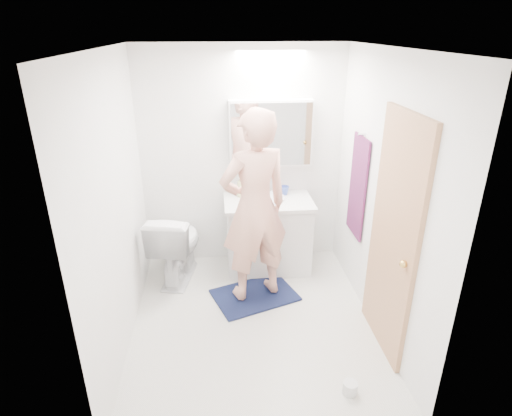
{
  "coord_description": "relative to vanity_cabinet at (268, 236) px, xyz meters",
  "views": [
    {
      "loc": [
        -0.3,
        -3.19,
        2.55
      ],
      "look_at": [
        0.05,
        0.25,
        1.05
      ],
      "focal_mm": 29.63,
      "sensor_mm": 36.0,
      "label": 1
    }
  ],
  "objects": [
    {
      "name": "floor",
      "position": [
        -0.26,
        -0.96,
        -0.39
      ],
      "size": [
        2.5,
        2.5,
        0.0
      ],
      "primitive_type": "plane",
      "color": "silver",
      "rests_on": "ground"
    },
    {
      "name": "ceiling",
      "position": [
        -0.26,
        -0.96,
        2.01
      ],
      "size": [
        2.5,
        2.5,
        0.0
      ],
      "primitive_type": "plane",
      "rotation": [
        3.14,
        0.0,
        0.0
      ],
      "color": "white",
      "rests_on": "floor"
    },
    {
      "name": "wall_back",
      "position": [
        -0.26,
        0.29,
        0.81
      ],
      "size": [
        2.5,
        0.0,
        2.5
      ],
      "primitive_type": "plane",
      "rotation": [
        1.57,
        0.0,
        0.0
      ],
      "color": "white",
      "rests_on": "floor"
    },
    {
      "name": "wall_front",
      "position": [
        -0.26,
        -2.21,
        0.81
      ],
      "size": [
        2.5,
        0.0,
        2.5
      ],
      "primitive_type": "plane",
      "rotation": [
        -1.57,
        0.0,
        0.0
      ],
      "color": "white",
      "rests_on": "floor"
    },
    {
      "name": "wall_left",
      "position": [
        -1.36,
        -0.96,
        0.81
      ],
      "size": [
        0.0,
        2.5,
        2.5
      ],
      "primitive_type": "plane",
      "rotation": [
        1.57,
        0.0,
        1.57
      ],
      "color": "white",
      "rests_on": "floor"
    },
    {
      "name": "wall_right",
      "position": [
        0.84,
        -0.96,
        0.81
      ],
      "size": [
        0.0,
        2.5,
        2.5
      ],
      "primitive_type": "plane",
      "rotation": [
        1.57,
        0.0,
        -1.57
      ],
      "color": "white",
      "rests_on": "floor"
    },
    {
      "name": "vanity_cabinet",
      "position": [
        0.0,
        0.0,
        0.0
      ],
      "size": [
        0.9,
        0.55,
        0.78
      ],
      "primitive_type": "cube",
      "color": "silver",
      "rests_on": "floor"
    },
    {
      "name": "countertop",
      "position": [
        0.0,
        -0.0,
        0.41
      ],
      "size": [
        0.95,
        0.58,
        0.04
      ],
      "primitive_type": "cube",
      "color": "white",
      "rests_on": "vanity_cabinet"
    },
    {
      "name": "sink_basin",
      "position": [
        0.0,
        0.03,
        0.45
      ],
      "size": [
        0.36,
        0.36,
        0.03
      ],
      "primitive_type": "cylinder",
      "color": "white",
      "rests_on": "countertop"
    },
    {
      "name": "faucet",
      "position": [
        0.0,
        0.22,
        0.51
      ],
      "size": [
        0.02,
        0.02,
        0.16
      ],
      "primitive_type": "cylinder",
      "color": "silver",
      "rests_on": "countertop"
    },
    {
      "name": "medicine_cabinet",
      "position": [
        0.04,
        0.21,
        1.11
      ],
      "size": [
        0.88,
        0.14,
        0.7
      ],
      "primitive_type": "cube",
      "color": "white",
      "rests_on": "wall_back"
    },
    {
      "name": "mirror_panel",
      "position": [
        0.04,
        0.13,
        1.11
      ],
      "size": [
        0.84,
        0.01,
        0.66
      ],
      "primitive_type": "cube",
      "color": "silver",
      "rests_on": "medicine_cabinet"
    },
    {
      "name": "toilet",
      "position": [
        -1.0,
        -0.11,
        0.01
      ],
      "size": [
        0.6,
        0.86,
        0.8
      ],
      "primitive_type": "imported",
      "rotation": [
        0.0,
        0.0,
        2.93
      ],
      "color": "white",
      "rests_on": "floor"
    },
    {
      "name": "bath_rug",
      "position": [
        -0.2,
        -0.56,
        -0.38
      ],
      "size": [
        0.94,
        0.79,
        0.02
      ],
      "primitive_type": "cube",
      "rotation": [
        0.0,
        0.0,
        0.34
      ],
      "color": "#13183B",
      "rests_on": "floor"
    },
    {
      "name": "person",
      "position": [
        -0.2,
        -0.56,
        0.59
      ],
      "size": [
        0.79,
        0.65,
        1.87
      ],
      "primitive_type": "imported",
      "rotation": [
        0.0,
        0.0,
        3.49
      ],
      "color": "#DF9C85",
      "rests_on": "bath_rug"
    },
    {
      "name": "door",
      "position": [
        0.82,
        -1.31,
        0.61
      ],
      "size": [
        0.04,
        0.8,
        2.0
      ],
      "primitive_type": "cube",
      "color": "tan",
      "rests_on": "wall_right"
    },
    {
      "name": "door_knob",
      "position": [
        0.78,
        -1.61,
        0.56
      ],
      "size": [
        0.06,
        0.06,
        0.06
      ],
      "primitive_type": "sphere",
      "color": "gold",
      "rests_on": "door"
    },
    {
      "name": "towel",
      "position": [
        0.82,
        -0.41,
        0.71
      ],
      "size": [
        0.02,
        0.42,
        1.0
      ],
      "primitive_type": "cube",
      "color": "black",
      "rests_on": "wall_right"
    },
    {
      "name": "towel_hook",
      "position": [
        0.81,
        -0.41,
        1.23
      ],
      "size": [
        0.07,
        0.02,
        0.02
      ],
      "primitive_type": "cylinder",
      "rotation": [
        0.0,
        1.57,
        0.0
      ],
      "color": "silver",
      "rests_on": "wall_right"
    },
    {
      "name": "soap_bottle_a",
      "position": [
        -0.29,
        0.15,
        0.55
      ],
      "size": [
        0.1,
        0.11,
        0.24
      ],
      "primitive_type": "imported",
      "rotation": [
        0.0,
        0.0,
        0.15
      ],
      "color": "#CECF86",
      "rests_on": "countertop"
    },
    {
      "name": "soap_bottle_b",
      "position": [
        -0.15,
        0.18,
        0.52
      ],
      "size": [
        0.1,
        0.1,
        0.17
      ],
      "primitive_type": "imported",
      "rotation": [
        0.0,
        0.0,
        -0.36
      ],
      "color": "#557AB7",
      "rests_on": "countertop"
    },
    {
      "name": "toothbrush_cup",
      "position": [
        0.2,
        0.16,
        0.48
      ],
      "size": [
        0.12,
        0.12,
        0.1
      ],
      "primitive_type": "imported",
      "rotation": [
        0.0,
        0.0,
        0.22
      ],
      "color": "#3E57BA",
      "rests_on": "countertop"
    },
    {
      "name": "toilet_paper_roll",
      "position": [
        0.39,
        -1.87,
        -0.34
      ],
      "size": [
        0.11,
        0.11,
        0.1
      ],
      "primitive_type": "cylinder",
      "color": "silver",
      "rests_on": "floor"
    }
  ]
}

